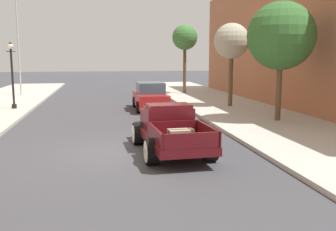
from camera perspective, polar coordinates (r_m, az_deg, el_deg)
The scene contains 9 objects.
ground_plane at distance 13.04m, azimuth -7.46°, elevation -5.29°, with size 140.00×140.00×0.00m, color #3D3D42.
sidewalk_right at distance 15.16m, azimuth 21.11°, elevation -3.53°, with size 5.50×64.00×0.15m, color #B7B2A8.
hotrod_truck_maroon at distance 12.90m, azimuth 0.17°, elevation -1.95°, with size 2.35×5.00×1.58m.
car_background_red at distance 22.80m, azimuth -2.68°, elevation 2.79°, with size 1.89×4.31×1.65m.
street_lamp_far at distance 23.93m, azimuth -22.30°, elevation 6.31°, with size 0.50×0.32×3.85m.
flagpole at distance 32.19m, azimuth -21.24°, elevation 12.89°, with size 1.74×0.16×9.16m.
street_tree_nearest at distance 18.75m, azimuth 16.55°, elevation 11.30°, with size 3.16×3.16×5.53m.
street_tree_second at distance 23.63m, azimuth 9.49°, elevation 10.82°, with size 2.13×2.13×5.00m.
street_tree_third at distance 31.51m, azimuth 2.53°, elevation 11.49°, with size 2.05×2.05×5.58m.
Camera 1 is at (-0.53, -12.64, 3.17)m, focal length 40.77 mm.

